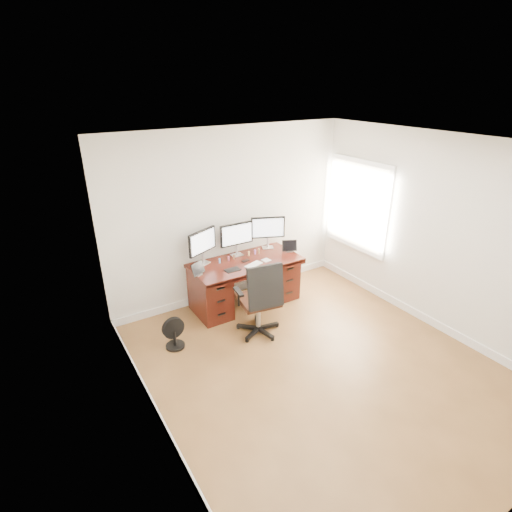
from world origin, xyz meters
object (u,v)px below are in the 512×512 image
desk (245,281)px  floor_fan (174,333)px  monitor_center (237,235)px  office_chair (260,311)px  keyboard (254,265)px

desk → floor_fan: (-1.38, -0.50, -0.19)m
monitor_center → desk: bearing=-88.8°
office_chair → monitor_center: size_ratio=2.04×
floor_fan → monitor_center: monitor_center is taller
office_chair → floor_fan: size_ratio=2.55×
desk → monitor_center: bearing=90.0°
monitor_center → keyboard: size_ratio=1.92×
office_chair → monitor_center: monitor_center is taller
office_chair → floor_fan: bearing=172.5°
desk → monitor_center: (-0.00, 0.24, 0.68)m
desk → keyboard: bearing=-82.1°
office_chair → keyboard: bearing=74.5°
desk → office_chair: office_chair is taller
floor_fan → keyboard: size_ratio=1.53×
floor_fan → keyboard: keyboard is taller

